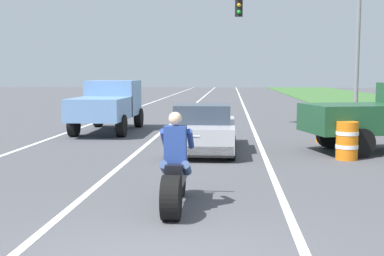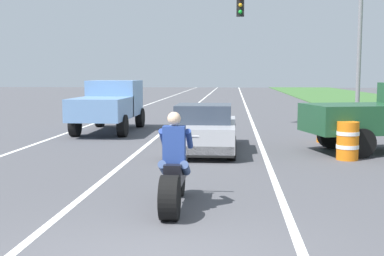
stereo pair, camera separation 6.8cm
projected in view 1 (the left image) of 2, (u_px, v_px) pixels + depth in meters
name	position (u px, v px, depth m)	size (l,w,h in m)	color
lane_stripe_left_solid	(110.00, 117.00, 25.98)	(0.14, 120.00, 0.01)	white
lane_stripe_right_solid	(249.00, 118.00, 25.43)	(0.14, 120.00, 0.01)	white
lane_stripe_centre_dashed	(179.00, 118.00, 25.71)	(0.14, 120.00, 0.01)	white
motorcycle_with_rider	(176.00, 174.00, 8.17)	(0.70, 2.21, 1.62)	black
sports_car_silver	(203.00, 129.00, 14.48)	(1.84, 4.30, 1.37)	#B7B7BC
pickup_truck_left_lane_light_blue	(108.00, 103.00, 19.31)	(2.02, 4.80, 1.98)	#6B93C6
traffic_light_mast_near	(316.00, 30.00, 20.75)	(5.43, 0.34, 6.00)	gray
construction_barrel_nearest	(347.00, 141.00, 12.99)	(0.58, 0.58, 1.00)	orange
construction_barrel_mid	(324.00, 127.00, 16.37)	(0.58, 0.58, 1.00)	orange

